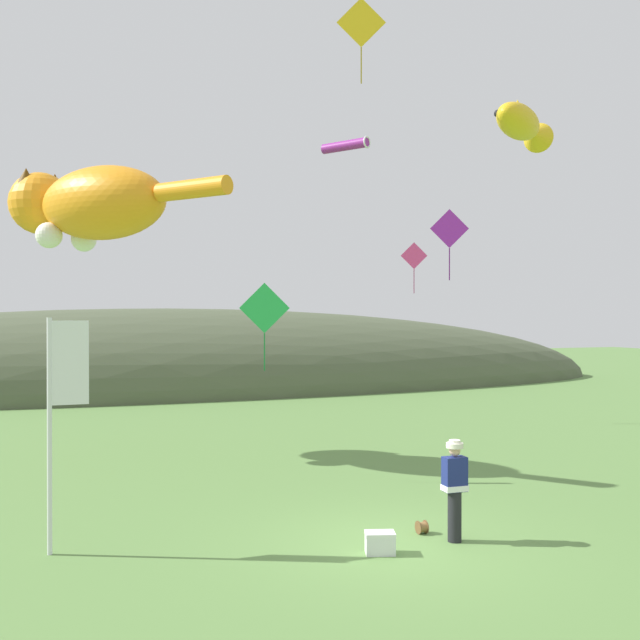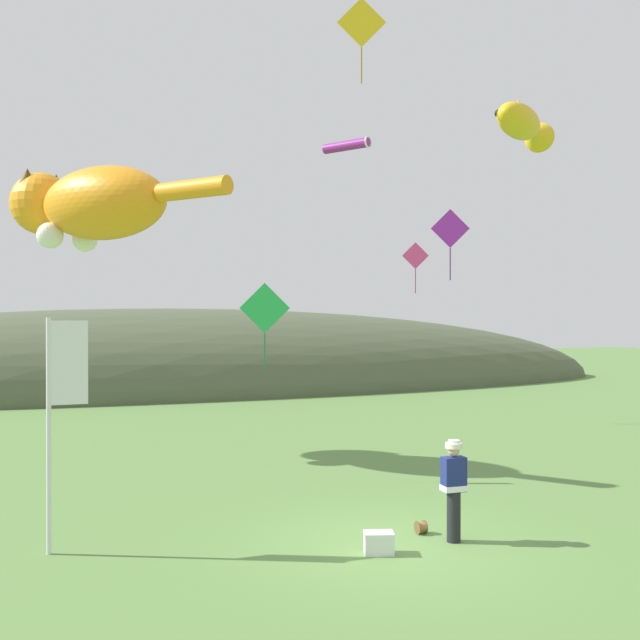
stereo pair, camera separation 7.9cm
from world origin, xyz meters
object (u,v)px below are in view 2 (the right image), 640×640
Objects in this scene: kite_spool at (421,527)px; picnic_cooler at (379,543)px; festival_attendant at (454,487)px; kite_diamond_gold at (362,23)px; festival_banner_pole at (59,399)px; kite_giant_cat at (90,205)px; kite_diamond_pink at (415,256)px; kite_diamond_violet at (450,229)px; kite_fish_windsock at (523,124)px; kite_tube_streamer at (347,146)px; kite_diamond_green at (265,309)px.

kite_spool is 1.38m from picnic_cooler.
festival_attendant is 0.83× the size of kite_diamond_gold.
kite_giant_cat is at bearing 84.47° from festival_banner_pole.
kite_diamond_pink is 6.59m from kite_diamond_violet.
kite_fish_windsock reaches higher than festival_attendant.
kite_diamond_gold is (6.28, -4.33, 4.22)m from kite_giant_cat.
festival_attendant is at bearing -59.83° from kite_giant_cat.
festival_banner_pole is 2.06× the size of kite_diamond_pink.
kite_diamond_gold reaches higher than kite_diamond_violet.
kite_diamond_green is at bearing -124.83° from kite_tube_streamer.
festival_attendant is 11.62m from kite_diamond_gold.
kite_tube_streamer is at bearing 73.78° from kite_spool.
picnic_cooler is 0.09× the size of kite_giant_cat.
kite_tube_streamer is 0.85× the size of kite_diamond_gold.
kite_fish_windsock is 1.50× the size of kite_diamond_violet.
festival_attendant is 6.74m from kite_diamond_green.
kite_tube_streamer reaches higher than kite_diamond_violet.
kite_fish_windsock is at bearing -61.06° from kite_diamond_violet.
kite_giant_cat is 11.81m from kite_fish_windsock.
festival_attendant is 1.68m from picnic_cooler.
kite_diamond_violet reaches higher than kite_diamond_green.
kite_fish_windsock is 1.57× the size of kite_diamond_pink.
kite_giant_cat is at bearing 154.18° from kite_fish_windsock.
kite_diamond_pink is at bearing 42.52° from kite_diamond_green.
festival_banner_pole is 11.95m from kite_diamond_violet.
picnic_cooler is 0.31× the size of kite_tube_streamer.
festival_banner_pole is 2.17× the size of kite_tube_streamer.
kite_diamond_pink is (5.94, 12.80, 5.19)m from festival_attendant.
kite_spool is at bearing -10.36° from festival_banner_pole.
festival_banner_pole is at bearing -139.46° from kite_diamond_green.
festival_attendant is 0.60× the size of kite_fish_windsock.
festival_banner_pole is 0.61× the size of kite_giant_cat.
kite_spool is at bearing -117.15° from kite_diamond_pink.
kite_diamond_gold reaches higher than kite_spool.
kite_giant_cat is 3.54× the size of kite_tube_streamer.
festival_banner_pole is 9.23m from kite_giant_cat.
festival_attendant is 9.31m from kite_diamond_violet.
kite_diamond_green is at bearing -137.48° from kite_diamond_pink.
kite_fish_windsock is 8.63m from kite_diamond_pink.
picnic_cooler is at bearing -86.61° from kite_diamond_green.
festival_attendant reaches higher than picnic_cooler.
kite_diamond_gold reaches higher than kite_giant_cat.
kite_diamond_violet is at bearing 55.63° from kite_spool.
kite_diamond_pink is (2.63, -0.26, -3.95)m from kite_tube_streamer.
kite_fish_windsock is at bearing -97.92° from kite_diamond_pink.
festival_attendant is 15.04m from kite_diamond_pink.
kite_giant_cat reaches higher than festival_attendant.
kite_giant_cat is 10.00m from kite_diamond_violet.
kite_tube_streamer is (-1.50, 8.37, 1.21)m from kite_fish_windsock.
festival_banner_pole is 11.77m from kite_diamond_gold.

